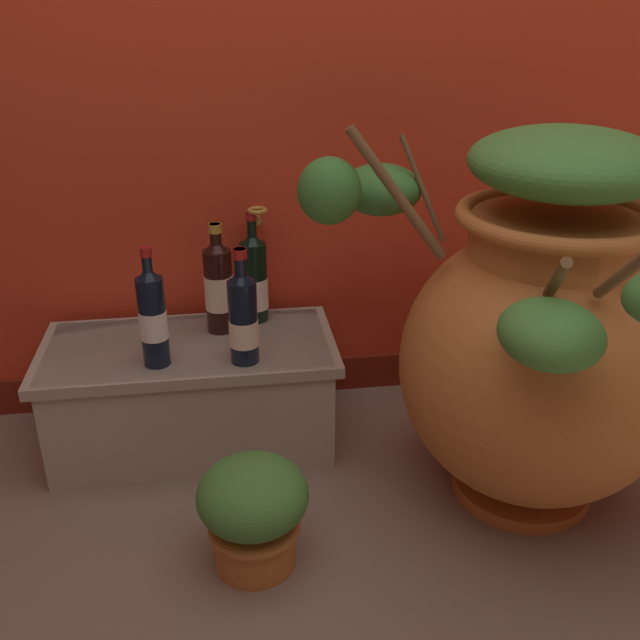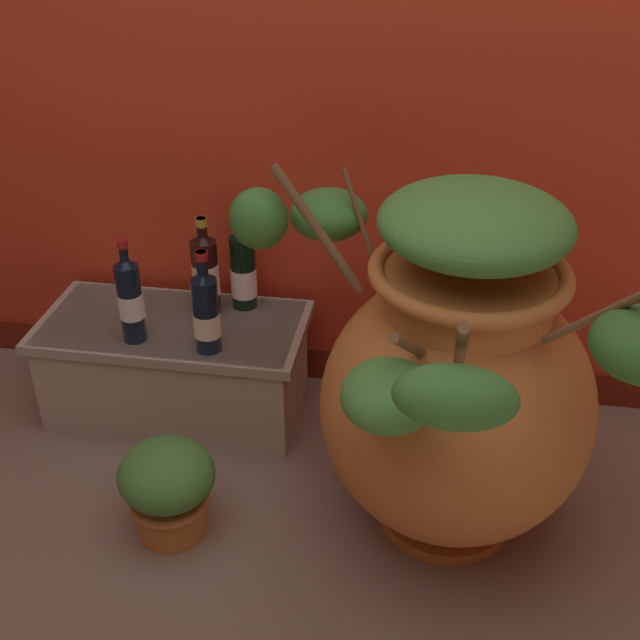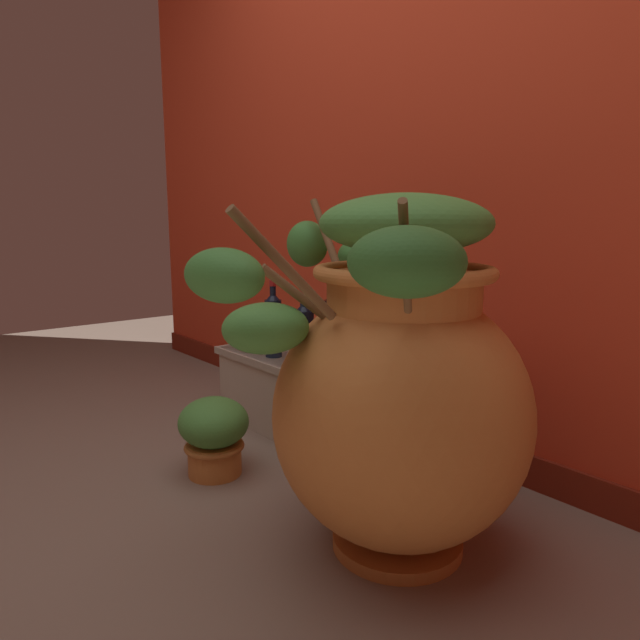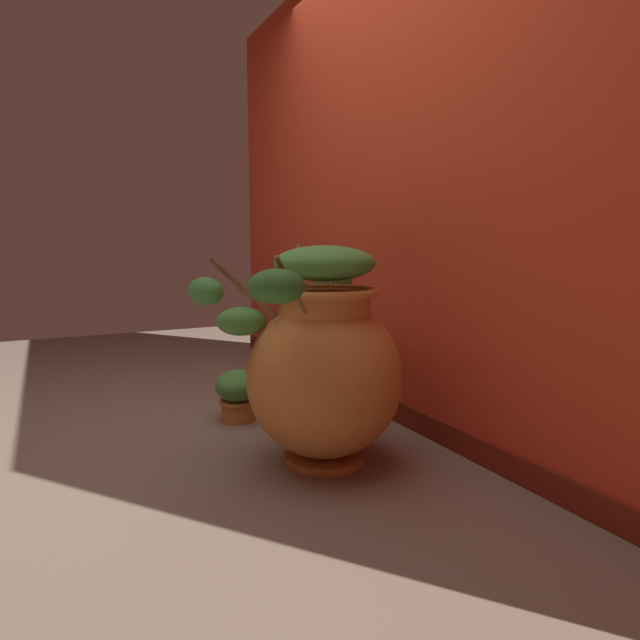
# 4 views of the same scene
# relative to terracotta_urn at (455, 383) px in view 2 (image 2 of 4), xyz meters

# --- Properties ---
(terracotta_urn) EXTENTS (0.96, 0.89, 0.93)m
(terracotta_urn) POSITION_rel_terracotta_urn_xyz_m (0.00, 0.00, 0.00)
(terracotta_urn) COLOR #C17033
(terracotta_urn) RESTS_ON ground_plane
(stone_ledge) EXTENTS (0.80, 0.40, 0.31)m
(stone_ledge) POSITION_rel_terracotta_urn_xyz_m (-0.83, 0.36, -0.27)
(stone_ledge) COLOR #B2A893
(stone_ledge) RESTS_ON ground_plane
(wine_bottle_left) EXTENTS (0.07, 0.07, 0.32)m
(wine_bottle_left) POSITION_rel_terracotta_urn_xyz_m (-0.91, 0.26, 0.01)
(wine_bottle_left) COLOR black
(wine_bottle_left) RESTS_ON stone_ledge
(wine_bottle_middle) EXTENTS (0.07, 0.07, 0.31)m
(wine_bottle_middle) POSITION_rel_terracotta_urn_xyz_m (-0.68, 0.24, -0.00)
(wine_bottle_middle) COLOR black
(wine_bottle_middle) RESTS_ON stone_ledge
(wine_bottle_right) EXTENTS (0.08, 0.08, 0.32)m
(wine_bottle_right) POSITION_rel_terracotta_urn_xyz_m (-0.64, 0.49, -0.00)
(wine_bottle_right) COLOR black
(wine_bottle_right) RESTS_ON stone_ledge
(wine_bottle_back) EXTENTS (0.08, 0.08, 0.31)m
(wine_bottle_back) POSITION_rel_terracotta_urn_xyz_m (-0.74, 0.44, 0.01)
(wine_bottle_back) COLOR black
(wine_bottle_back) RESTS_ON stone_ledge
(potted_shrub) EXTENTS (0.25, 0.24, 0.27)m
(potted_shrub) POSITION_rel_terracotta_urn_xyz_m (-0.69, -0.15, -0.29)
(potted_shrub) COLOR #C17033
(potted_shrub) RESTS_ON ground_plane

